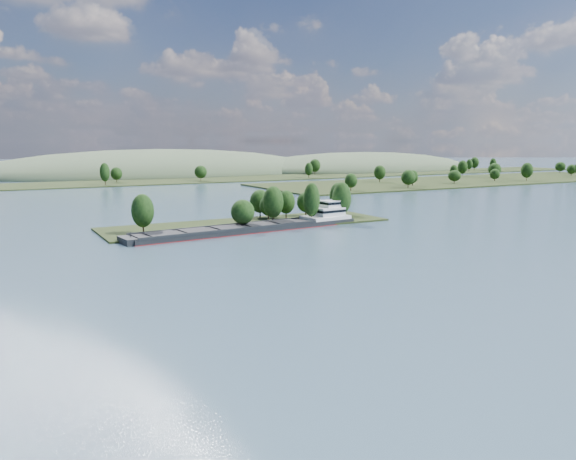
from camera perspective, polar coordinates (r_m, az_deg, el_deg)
ground at (r=144.53m, az=5.85°, el=-2.56°), size 1800.00×1800.00×0.00m
tree_island at (r=197.71m, az=-2.27°, el=1.82°), size 100.00×30.61×15.33m
right_bank at (r=431.04m, az=17.91°, el=4.88°), size 320.00×90.00×14.60m
back_shoreline at (r=406.90m, az=-16.13°, el=4.70°), size 900.00×60.00×15.63m
hill_east at (r=578.27m, az=7.53°, el=6.08°), size 260.00×140.00×36.00m
hill_west at (r=516.86m, az=-12.87°, el=5.59°), size 320.00×160.00×44.00m
cargo_barge at (r=184.47m, az=-2.53°, el=0.44°), size 82.65×18.35×11.10m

